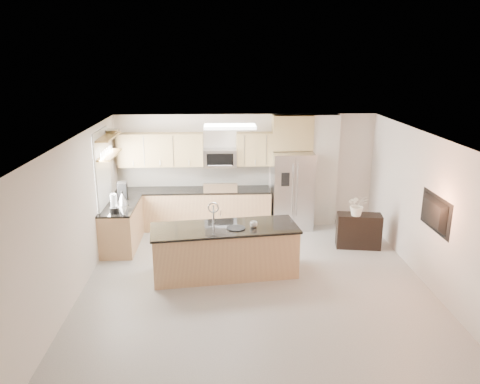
{
  "coord_description": "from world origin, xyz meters",
  "views": [
    {
      "loc": [
        -0.6,
        -7.45,
        3.88
      ],
      "look_at": [
        -0.22,
        1.3,
        1.32
      ],
      "focal_mm": 35.0,
      "sensor_mm": 36.0,
      "label": 1
    }
  ],
  "objects_px": {
    "microwave": "(220,158)",
    "island": "(225,250)",
    "flower_vase": "(358,200)",
    "television": "(431,213)",
    "coffee_maker": "(122,191)",
    "range": "(221,208)",
    "kettle": "(122,199)",
    "cup": "(254,224)",
    "refrigerator": "(292,190)",
    "bowl": "(111,130)",
    "blender": "(114,205)",
    "platter": "(236,228)",
    "credenza": "(359,231)"
  },
  "relations": [
    {
      "from": "microwave",
      "to": "island",
      "type": "distance_m",
      "value": 2.84
    },
    {
      "from": "microwave",
      "to": "bowl",
      "type": "bearing_deg",
      "value": -162.63
    },
    {
      "from": "cup",
      "to": "kettle",
      "type": "height_order",
      "value": "kettle"
    },
    {
      "from": "credenza",
      "to": "blender",
      "type": "height_order",
      "value": "blender"
    },
    {
      "from": "range",
      "to": "flower_vase",
      "type": "distance_m",
      "value": 3.18
    },
    {
      "from": "credenza",
      "to": "television",
      "type": "height_order",
      "value": "television"
    },
    {
      "from": "platter",
      "to": "blender",
      "type": "height_order",
      "value": "blender"
    },
    {
      "from": "kettle",
      "to": "cup",
      "type": "bearing_deg",
      "value": -28.67
    },
    {
      "from": "television",
      "to": "bowl",
      "type": "bearing_deg",
      "value": 66.2
    },
    {
      "from": "kettle",
      "to": "flower_vase",
      "type": "relative_size",
      "value": 0.42
    },
    {
      "from": "television",
      "to": "range",
      "type": "bearing_deg",
      "value": 48.36
    },
    {
      "from": "refrigerator",
      "to": "credenza",
      "type": "height_order",
      "value": "refrigerator"
    },
    {
      "from": "microwave",
      "to": "flower_vase",
      "type": "xyz_separation_m",
      "value": [
        2.8,
        -1.53,
        -0.57
      ]
    },
    {
      "from": "kettle",
      "to": "refrigerator",
      "type": "bearing_deg",
      "value": 15.42
    },
    {
      "from": "microwave",
      "to": "refrigerator",
      "type": "bearing_deg",
      "value": -5.86
    },
    {
      "from": "cup",
      "to": "kettle",
      "type": "xyz_separation_m",
      "value": [
        -2.62,
        1.43,
        0.08
      ]
    },
    {
      "from": "blender",
      "to": "television",
      "type": "distance_m",
      "value": 5.79
    },
    {
      "from": "coffee_maker",
      "to": "television",
      "type": "relative_size",
      "value": 0.34
    },
    {
      "from": "credenza",
      "to": "cup",
      "type": "relative_size",
      "value": 6.67
    },
    {
      "from": "flower_vase",
      "to": "refrigerator",
      "type": "bearing_deg",
      "value": 130.03
    },
    {
      "from": "credenza",
      "to": "coffee_maker",
      "type": "distance_m",
      "value": 5.07
    },
    {
      "from": "cup",
      "to": "coffee_maker",
      "type": "bearing_deg",
      "value": 145.97
    },
    {
      "from": "microwave",
      "to": "cup",
      "type": "height_order",
      "value": "microwave"
    },
    {
      "from": "range",
      "to": "coffee_maker",
      "type": "bearing_deg",
      "value": -162.02
    },
    {
      "from": "platter",
      "to": "bowl",
      "type": "xyz_separation_m",
      "value": [
        -2.52,
        1.97,
        1.46
      ]
    },
    {
      "from": "flower_vase",
      "to": "television",
      "type": "height_order",
      "value": "television"
    },
    {
      "from": "refrigerator",
      "to": "cup",
      "type": "distance_m",
      "value": 2.67
    },
    {
      "from": "island",
      "to": "kettle",
      "type": "relative_size",
      "value": 9.63
    },
    {
      "from": "range",
      "to": "coffee_maker",
      "type": "xyz_separation_m",
      "value": [
        -2.09,
        -0.68,
        0.62
      ]
    },
    {
      "from": "platter",
      "to": "flower_vase",
      "type": "xyz_separation_m",
      "value": [
        2.53,
        1.14,
        0.14
      ]
    },
    {
      "from": "bowl",
      "to": "refrigerator",
      "type": "bearing_deg",
      "value": 7.77
    },
    {
      "from": "microwave",
      "to": "television",
      "type": "distance_m",
      "value": 4.79
    },
    {
      "from": "microwave",
      "to": "bowl",
      "type": "height_order",
      "value": "bowl"
    },
    {
      "from": "kettle",
      "to": "coffee_maker",
      "type": "height_order",
      "value": "coffee_maker"
    },
    {
      "from": "platter",
      "to": "television",
      "type": "xyz_separation_m",
      "value": [
        3.24,
        -0.58,
        0.43
      ]
    },
    {
      "from": "flower_vase",
      "to": "platter",
      "type": "bearing_deg",
      "value": -155.64
    },
    {
      "from": "television",
      "to": "coffee_maker",
      "type": "bearing_deg",
      "value": 66.47
    },
    {
      "from": "credenza",
      "to": "kettle",
      "type": "relative_size",
      "value": 3.17
    },
    {
      "from": "credenza",
      "to": "television",
      "type": "bearing_deg",
      "value": -61.89
    },
    {
      "from": "coffee_maker",
      "to": "television",
      "type": "distance_m",
      "value": 6.12
    },
    {
      "from": "cup",
      "to": "television",
      "type": "distance_m",
      "value": 3.01
    },
    {
      "from": "blender",
      "to": "television",
      "type": "xyz_separation_m",
      "value": [
        5.58,
        -1.51,
        0.26
      ]
    },
    {
      "from": "platter",
      "to": "television",
      "type": "relative_size",
      "value": 0.31
    },
    {
      "from": "range",
      "to": "platter",
      "type": "height_order",
      "value": "range"
    },
    {
      "from": "blender",
      "to": "flower_vase",
      "type": "height_order",
      "value": "flower_vase"
    },
    {
      "from": "refrigerator",
      "to": "kettle",
      "type": "distance_m",
      "value": 3.83
    },
    {
      "from": "coffee_maker",
      "to": "kettle",
      "type": "bearing_deg",
      "value": -79.65
    },
    {
      "from": "refrigerator",
      "to": "kettle",
      "type": "height_order",
      "value": "refrigerator"
    },
    {
      "from": "range",
      "to": "television",
      "type": "distance_m",
      "value": 4.78
    },
    {
      "from": "range",
      "to": "flower_vase",
      "type": "height_order",
      "value": "flower_vase"
    }
  ]
}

